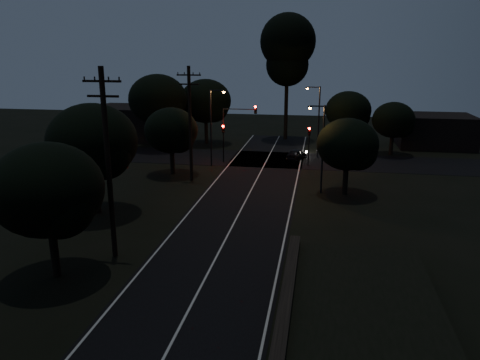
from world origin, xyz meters
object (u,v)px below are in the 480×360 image
(streetlight_a, at_px, (213,122))
(car, at_px, (296,154))
(signal_right, at_px, (309,139))
(tall_pine, at_px, (288,49))
(utility_pole_mid, at_px, (108,162))
(streetlight_b, at_px, (317,117))
(streetlight_c, at_px, (321,143))
(signal_left, at_px, (223,136))
(utility_pole_far, at_px, (190,122))
(signal_mast, at_px, (239,123))

(streetlight_a, height_order, car, streetlight_a)
(car, bearing_deg, signal_right, 136.20)
(tall_pine, bearing_deg, utility_pole_mid, -99.93)
(tall_pine, relative_size, streetlight_b, 2.08)
(tall_pine, xyz_separation_m, streetlight_a, (-6.31, -17.00, -7.35))
(streetlight_c, xyz_separation_m, car, (-2.63, 12.51, -3.76))
(tall_pine, bearing_deg, streetlight_b, -68.62)
(streetlight_b, relative_size, streetlight_c, 1.07)
(utility_pole_mid, xyz_separation_m, signal_left, (1.40, 24.99, -2.90))
(signal_right, height_order, car, signal_right)
(signal_right, bearing_deg, car, 119.02)
(utility_pole_mid, height_order, tall_pine, tall_pine)
(utility_pole_mid, distance_m, tall_pine, 41.09)
(utility_pole_mid, relative_size, car, 3.15)
(utility_pole_far, bearing_deg, utility_pole_mid, -90.00)
(utility_pole_mid, xyz_separation_m, streetlight_a, (0.69, 23.00, -1.10))
(signal_mast, distance_m, car, 7.60)
(tall_pine, height_order, streetlight_c, tall_pine)
(signal_right, relative_size, car, 1.18)
(signal_right, height_order, streetlight_b, streetlight_b)
(utility_pole_far, height_order, streetlight_b, utility_pole_far)
(utility_pole_mid, relative_size, signal_right, 2.68)
(utility_pole_far, relative_size, streetlight_b, 1.31)
(tall_pine, distance_m, signal_right, 17.94)
(signal_left, bearing_deg, car, 17.93)
(streetlight_b, bearing_deg, signal_left, -157.95)
(utility_pole_far, xyz_separation_m, streetlight_b, (11.31, 12.00, -0.85))
(signal_mast, distance_m, streetlight_a, 3.13)
(streetlight_b, bearing_deg, car, -144.77)
(signal_right, height_order, streetlight_c, streetlight_c)
(streetlight_c, bearing_deg, streetlight_a, 144.31)
(utility_pole_far, xyz_separation_m, signal_right, (10.60, 7.99, -2.65))
(car, bearing_deg, utility_pole_mid, 88.69)
(signal_mast, height_order, streetlight_a, streetlight_a)
(signal_left, height_order, car, signal_left)
(signal_right, bearing_deg, tall_pine, 103.49)
(streetlight_a, distance_m, car, 10.44)
(utility_pole_far, height_order, signal_left, utility_pole_far)
(streetlight_a, xyz_separation_m, streetlight_c, (11.14, -8.00, -0.29))
(utility_pole_mid, relative_size, utility_pole_far, 1.05)
(tall_pine, bearing_deg, streetlight_c, -79.07)
(utility_pole_mid, relative_size, streetlight_c, 1.47)
(car, bearing_deg, utility_pole_far, 65.99)
(signal_mast, distance_m, streetlight_c, 13.28)
(signal_right, xyz_separation_m, car, (-1.40, 2.52, -2.24))
(utility_pole_mid, height_order, signal_mast, utility_pole_mid)
(utility_pole_far, distance_m, streetlight_b, 16.51)
(utility_pole_mid, relative_size, streetlight_b, 1.38)
(utility_pole_far, xyz_separation_m, signal_left, (1.40, 7.99, -2.65))
(utility_pole_far, relative_size, signal_left, 2.56)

